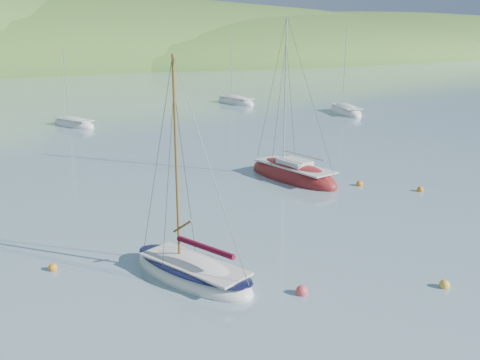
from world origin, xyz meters
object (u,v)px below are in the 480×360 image
sloop_red (293,176)px  distant_sloop_d (345,112)px  daysailer_white (193,273)px  distant_sloop_b (236,102)px  distant_sloop_a (74,124)px

sloop_red → distant_sloop_d: size_ratio=1.06×
daysailer_white → distant_sloop_b: distant_sloop_b is taller
sloop_red → distant_sloop_b: bearing=58.2°
sloop_red → distant_sloop_a: 31.16m
daysailer_white → distant_sloop_d: 49.55m
distant_sloop_b → daysailer_white: bearing=-130.2°
daysailer_white → distant_sloop_b: (28.68, 49.00, -0.04)m
sloop_red → distant_sloop_a: bearing=97.3°
sloop_red → distant_sloop_a: sloop_red is taller
sloop_red → distant_sloop_a: size_ratio=1.31×
daysailer_white → distant_sloop_a: bearing=63.9°
distant_sloop_a → distant_sloop_b: bearing=-5.9°
daysailer_white → distant_sloop_a: 41.15m
distant_sloop_a → distant_sloop_d: size_ratio=0.81×
distant_sloop_b → distant_sloop_d: distant_sloop_d is taller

